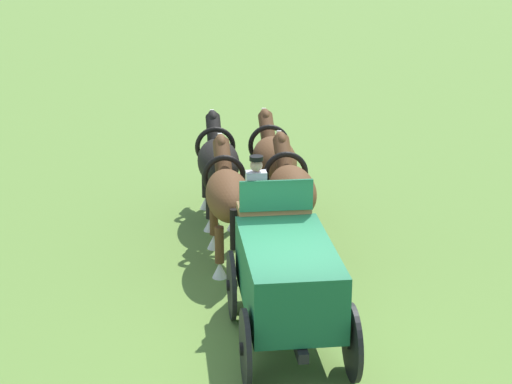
# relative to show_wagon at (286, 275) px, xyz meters

# --- Properties ---
(ground_plane) EXTENTS (220.00, 220.00, 0.00)m
(ground_plane) POSITION_rel_show_wagon_xyz_m (-0.14, -0.01, -1.20)
(ground_plane) COLOR olive
(show_wagon) EXTENTS (5.81, 1.89, 2.79)m
(show_wagon) POSITION_rel_show_wagon_xyz_m (0.00, 0.00, 0.00)
(show_wagon) COLOR #195B38
(show_wagon) RESTS_ON ground
(draft_horse_rear_near) EXTENTS (3.25, 0.98, 2.25)m
(draft_horse_rear_near) POSITION_rel_show_wagon_xyz_m (3.61, 0.77, 0.18)
(draft_horse_rear_near) COLOR brown
(draft_horse_rear_near) RESTS_ON ground
(draft_horse_rear_off) EXTENTS (3.04, 1.02, 2.30)m
(draft_horse_rear_off) POSITION_rel_show_wagon_xyz_m (3.65, -0.53, 0.22)
(draft_horse_rear_off) COLOR brown
(draft_horse_rear_off) RESTS_ON ground
(draft_horse_lead_near) EXTENTS (3.23, 1.04, 2.20)m
(draft_horse_lead_near) POSITION_rel_show_wagon_xyz_m (6.20, 0.86, 0.14)
(draft_horse_lead_near) COLOR black
(draft_horse_lead_near) RESTS_ON ground
(draft_horse_lead_off) EXTENTS (3.21, 1.08, 2.21)m
(draft_horse_lead_off) POSITION_rel_show_wagon_xyz_m (6.24, -0.44, 0.15)
(draft_horse_lead_off) COLOR brown
(draft_horse_lead_off) RESTS_ON ground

